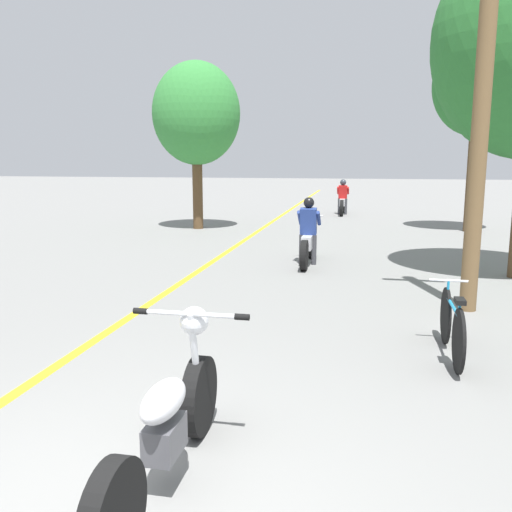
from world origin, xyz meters
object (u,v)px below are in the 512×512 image
at_px(utility_pole, 482,100).
at_px(motorcycle_rider_lead, 308,239).
at_px(roadside_tree_left, 196,114).
at_px(motorcycle_foreground, 168,424).
at_px(roadside_tree_right_far, 478,86).
at_px(bicycle_parked, 452,325).
at_px(motorcycle_rider_far, 343,201).

height_order(utility_pole, motorcycle_rider_lead, utility_pole).
distance_m(roadside_tree_left, motorcycle_foreground, 14.33).
relative_size(roadside_tree_right_far, motorcycle_foreground, 2.69).
bearing_deg(motorcycle_rider_lead, bicycle_parked, -67.35).
relative_size(motorcycle_foreground, bicycle_parked, 1.33).
bearing_deg(roadside_tree_left, roadside_tree_right_far, 6.51).
distance_m(motorcycle_foreground, motorcycle_rider_lead, 8.13).
xyz_separation_m(roadside_tree_left, motorcycle_rider_far, (4.36, 5.46, -3.04)).
bearing_deg(motorcycle_foreground, roadside_tree_left, 106.55).
height_order(roadside_tree_right_far, motorcycle_rider_lead, roadside_tree_right_far).
relative_size(roadside_tree_left, motorcycle_foreground, 2.36).
xyz_separation_m(roadside_tree_right_far, bicycle_parked, (-2.15, -11.41, -3.97)).
relative_size(utility_pole, motorcycle_foreground, 2.67).
xyz_separation_m(roadside_tree_left, motorcycle_foreground, (3.98, -13.40, -3.13)).
xyz_separation_m(utility_pole, motorcycle_foreground, (-2.81, -5.02, -2.57)).
height_order(roadside_tree_left, motorcycle_foreground, roadside_tree_left).
distance_m(roadside_tree_right_far, roadside_tree_left, 8.50).
height_order(utility_pole, roadside_tree_right_far, roadside_tree_right_far).
bearing_deg(motorcycle_rider_far, roadside_tree_right_far, -48.02).
distance_m(utility_pole, roadside_tree_left, 10.80).
distance_m(utility_pole, roadside_tree_right_far, 9.57).
relative_size(roadside_tree_left, motorcycle_rider_lead, 2.50).
bearing_deg(motorcycle_foreground, motorcycle_rider_far, 88.86).
distance_m(motorcycle_rider_far, bicycle_parked, 16.02).
bearing_deg(motorcycle_rider_lead, motorcycle_rider_far, 88.55).
xyz_separation_m(motorcycle_rider_lead, bicycle_parked, (2.16, -5.18, -0.17)).
bearing_deg(roadside_tree_left, motorcycle_rider_far, 51.39).
xyz_separation_m(utility_pole, roadside_tree_right_far, (1.62, 9.34, 1.32)).
distance_m(motorcycle_foreground, motorcycle_rider_far, 18.86).
height_order(motorcycle_rider_far, bicycle_parked, motorcycle_rider_far).
height_order(roadside_tree_right_far, motorcycle_rider_far, roadside_tree_right_far).
bearing_deg(roadside_tree_right_far, roadside_tree_left, -173.49).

